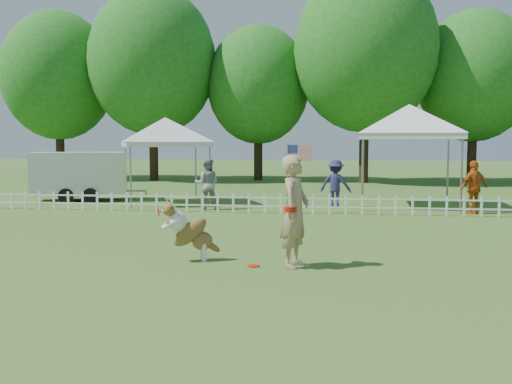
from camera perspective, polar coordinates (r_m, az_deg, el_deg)
ground at (r=10.90m, az=0.40°, el=-6.71°), size 120.00×120.00×0.00m
picket_fence at (r=17.74m, az=3.28°, el=-1.19°), size 22.00×0.08×0.60m
handler at (r=10.09m, az=3.93°, el=-1.94°), size 0.65×0.83×1.99m
dog at (r=10.70m, az=-6.52°, el=-3.98°), size 1.11×0.72×1.09m
frisbee_on_turf at (r=10.24m, az=-0.26°, el=-7.40°), size 0.24×0.24×0.02m
canopy_tent_left at (r=20.97m, az=-9.02°, el=3.05°), size 3.89×3.89×3.04m
canopy_tent_right at (r=20.27m, az=14.97°, el=3.42°), size 3.50×3.50×3.43m
cargo_trailer at (r=22.53m, az=-17.18°, el=1.54°), size 4.65×3.19×1.88m
flag_pole at (r=17.72m, az=3.16°, el=1.36°), size 0.84×0.09×2.18m
spectator_a at (r=18.83m, az=-4.91°, el=0.81°), size 0.90×0.75×1.69m
spectator_b at (r=19.43m, az=7.96°, el=0.83°), size 1.17×0.85×1.63m
spectator_c at (r=18.87m, az=20.96°, el=0.46°), size 1.04×0.82×1.65m
tree_far_left at (r=36.61m, az=-19.15°, el=9.88°), size 6.60×6.60×11.00m
tree_left at (r=33.93m, az=-10.31°, el=11.33°), size 7.40×7.40×12.00m
tree_center_left at (r=33.48m, az=0.22°, el=9.61°), size 6.00×6.00×9.80m
tree_center_right at (r=31.89m, az=10.86°, el=12.28°), size 7.60×7.60×12.60m
tree_right at (r=34.08m, az=20.96°, el=9.70°), size 6.20×6.20×10.40m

